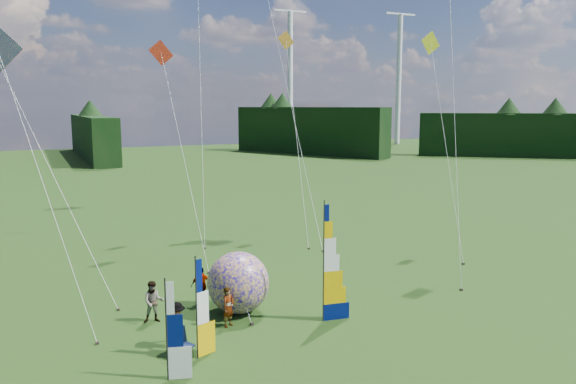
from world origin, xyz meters
name	(u,v)px	position (x,y,z in m)	size (l,w,h in m)	color
ground	(360,357)	(0.00, 0.00, 0.00)	(220.00, 220.00, 0.00)	#31561C
treeline_ring	(362,248)	(0.00, 0.00, 4.00)	(210.00, 210.00, 8.00)	black
turbine_left	(399,80)	(70.00, 95.00, 15.00)	(8.00, 1.20, 30.00)	silver
turbine_right	(290,79)	(45.00, 102.00, 15.00)	(8.00, 1.20, 30.00)	silver
feather_banner_main	(324,264)	(0.40, 3.53, 2.48)	(1.34, 0.10, 4.96)	#020F52
side_banner_left	(197,310)	(-5.32, 2.34, 1.81)	(1.01, 0.10, 3.62)	#DDAB00
side_banner_far	(167,331)	(-6.65, 1.20, 1.68)	(0.99, 0.10, 3.35)	white
bol_inflatable	(238,283)	(-2.46, 5.98, 1.35)	(2.69, 2.69, 2.69)	#0C009D
spectator_a	(228,307)	(-3.37, 4.66, 0.82)	(0.60, 0.39, 1.65)	#66594C
spectator_b	(154,302)	(-6.03, 6.42, 0.88)	(0.85, 0.42, 1.76)	#66594C
spectator_c	(177,325)	(-5.75, 3.55, 0.87)	(1.12, 0.42, 1.74)	#66594C
spectator_d	(202,285)	(-3.58, 7.76, 0.85)	(0.99, 0.41, 1.70)	#66594C
camp_chair	(184,344)	(-5.77, 2.55, 0.54)	(0.63, 0.63, 1.09)	#101C3D
kite_whale	(289,85)	(6.39, 19.82, 10.38)	(4.07, 15.51, 20.76)	black
kite_rainbow_delta	(48,140)	(-9.49, 12.21, 7.33)	(9.80, 12.78, 14.65)	#D94A2C
kite_parafoil	(456,112)	(10.30, 7.28, 8.61)	(7.23, 9.66, 17.21)	red
small_kite_red	(182,142)	(-2.08, 16.42, 6.81)	(2.93, 11.38, 13.62)	red
small_kite_orange	(297,129)	(6.19, 18.13, 7.37)	(4.07, 9.64, 14.73)	orange
small_kite_yellow	(446,136)	(12.85, 10.90, 7.12)	(4.85, 9.05, 14.25)	#FFF625
small_kite_pink	(21,107)	(-10.50, 8.82, 8.86)	(6.47, 9.80, 17.72)	#E05883
small_kite_green	(200,80)	(0.78, 22.25, 10.71)	(5.06, 12.18, 21.41)	#2DBE5D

